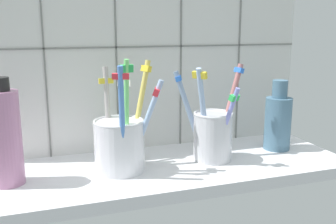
{
  "coord_description": "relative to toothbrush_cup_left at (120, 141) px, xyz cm",
  "views": [
    {
      "loc": [
        -20.71,
        -60.99,
        25.93
      ],
      "look_at": [
        0.0,
        -0.05,
        11.45
      ],
      "focal_mm": 41.6,
      "sensor_mm": 36.0,
      "label": 1
    }
  ],
  "objects": [
    {
      "name": "counter_slab",
      "position": [
        8.32,
        0.04,
        -6.1
      ],
      "size": [
        64.0,
        22.0,
        2.0
      ],
      "primitive_type": "cube",
      "color": "silver",
      "rests_on": "ground"
    },
    {
      "name": "tile_wall_back",
      "position": [
        8.32,
        12.03,
        15.4
      ],
      "size": [
        64.0,
        2.2,
        45.0
      ],
      "color": "silver",
      "rests_on": "ground"
    },
    {
      "name": "toothbrush_cup_right",
      "position": [
        16.77,
        0.02,
        -0.05
      ],
      "size": [
        12.8,
        10.32,
        17.12
      ],
      "color": "silver",
      "rests_on": "counter_slab"
    },
    {
      "name": "ceramic_vase",
      "position": [
        31.47,
        1.63,
        0.67
      ],
      "size": [
        5.06,
        5.06,
        13.62
      ],
      "color": "slate",
      "rests_on": "counter_slab"
    },
    {
      "name": "toothbrush_cup_left",
      "position": [
        0.0,
        0.0,
        0.0
      ],
      "size": [
        11.17,
        12.06,
        18.84
      ],
      "color": "white",
      "rests_on": "counter_slab"
    },
    {
      "name": "soap_bottle",
      "position": [
        -17.58,
        0.43,
        2.46
      ],
      "size": [
        4.94,
        4.94,
        16.46
      ],
      "color": "#B678A1",
      "rests_on": "counter_slab"
    }
  ]
}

